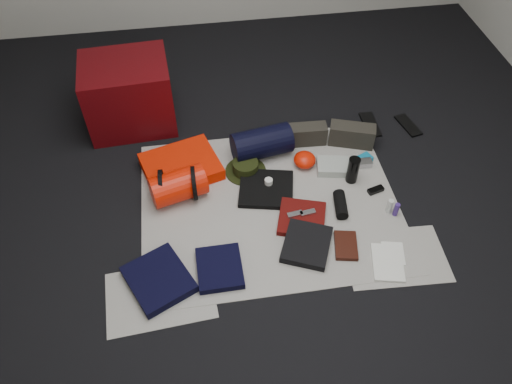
{
  "coord_description": "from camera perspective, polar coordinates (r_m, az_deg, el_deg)",
  "views": [
    {
      "loc": [
        -0.39,
        -1.99,
        2.4
      ],
      "look_at": [
        -0.08,
        0.03,
        0.1
      ],
      "focal_mm": 35.0,
      "sensor_mm": 36.0,
      "label": 1
    }
  ],
  "objects": [
    {
      "name": "map_booklet",
      "position": [
        2.97,
        14.81,
        -7.78
      ],
      "size": [
        0.22,
        0.28,
        0.01
      ],
      "primitive_type": "cube",
      "rotation": [
        0.0,
        0.0,
        -0.22
      ],
      "color": "silver",
      "rests_on": "newspaper_mat"
    },
    {
      "name": "water_bottle",
      "position": [
        3.27,
        11.02,
        2.48
      ],
      "size": [
        0.09,
        0.09,
        0.19
      ],
      "primitive_type": "cylinder",
      "rotation": [
        0.0,
        0.0,
        0.3
      ],
      "color": "black",
      "rests_on": "newspaper_mat"
    },
    {
      "name": "flip_flop_left",
      "position": [
        3.77,
        12.91,
        7.53
      ],
      "size": [
        0.1,
        0.27,
        0.01
      ],
      "primitive_type": "cube",
      "rotation": [
        0.0,
        0.0,
        -0.02
      ],
      "color": "black",
      "rests_on": "floor"
    },
    {
      "name": "speaker",
      "position": [
        3.13,
        9.64,
        -1.42
      ],
      "size": [
        0.1,
        0.2,
        0.07
      ],
      "primitive_type": "cylinder",
      "rotation": [
        1.57,
        0.0,
        -0.14
      ],
      "color": "black",
      "rests_on": "newspaper_mat"
    },
    {
      "name": "flip_flop_right",
      "position": [
        3.84,
        17.0,
        7.31
      ],
      "size": [
        0.14,
        0.26,
        0.01
      ],
      "primitive_type": "cube",
      "rotation": [
        0.0,
        0.0,
        0.22
      ],
      "color": "black",
      "rests_on": "floor"
    },
    {
      "name": "boonie_brim",
      "position": [
        3.33,
        -1.19,
        2.43
      ],
      "size": [
        0.34,
        0.34,
        0.01
      ],
      "primitive_type": "cylinder",
      "rotation": [
        0.0,
        0.0,
        -0.3
      ],
      "color": "black",
      "rests_on": "newspaper_mat"
    },
    {
      "name": "sleeping_pad",
      "position": [
        3.34,
        -8.55,
        2.9
      ],
      "size": [
        0.57,
        0.51,
        0.09
      ],
      "primitive_type": "cube",
      "rotation": [
        0.0,
        0.0,
        0.29
      ],
      "color": "red",
      "rests_on": "newspaper_mat"
    },
    {
      "name": "hiking_boot_left",
      "position": [
        3.51,
        5.7,
        6.56
      ],
      "size": [
        0.29,
        0.12,
        0.14
      ],
      "primitive_type": "cube",
      "rotation": [
        0.0,
        0.0,
        -0.05
      ],
      "color": "#2D2A23",
      "rests_on": "newspaper_mat"
    },
    {
      "name": "map_printout",
      "position": [
        3.02,
        15.4,
        -6.77
      ],
      "size": [
        0.16,
        0.18,
        0.01
      ],
      "primitive_type": "cube",
      "rotation": [
        0.0,
        0.0,
        -0.22
      ],
      "color": "silver",
      "rests_on": "newspaper_mat"
    },
    {
      "name": "hiking_boot_right",
      "position": [
        3.54,
        10.9,
        6.43
      ],
      "size": [
        0.33,
        0.21,
        0.15
      ],
      "primitive_type": "cube",
      "rotation": [
        0.0,
        0.0,
        -0.33
      ],
      "color": "#2D2A23",
      "rests_on": "newspaper_mat"
    },
    {
      "name": "sack_strap_left",
      "position": [
        3.15,
        -10.69,
        0.59
      ],
      "size": [
        0.02,
        0.22,
        0.22
      ],
      "primitive_type": "cylinder",
      "rotation": [
        0.0,
        1.57,
        0.0
      ],
      "color": "black",
      "rests_on": "newspaper_mat"
    },
    {
      "name": "trousers_charcoal",
      "position": [
        2.94,
        5.82,
        -5.98
      ],
      "size": [
        0.36,
        0.38,
        0.05
      ],
      "primitive_type": "cube",
      "rotation": [
        0.0,
        0.0,
        -0.41
      ],
      "color": "black",
      "rests_on": "newspaper_mat"
    },
    {
      "name": "toiletry_purple",
      "position": [
        3.17,
        15.73,
        -1.94
      ],
      "size": [
        0.04,
        0.04,
        0.09
      ],
      "primitive_type": "cylinder",
      "rotation": [
        0.0,
        0.0,
        -0.26
      ],
      "color": "navy",
      "rests_on": "newspaper_mat"
    },
    {
      "name": "trousers_navy_b",
      "position": [
        2.84,
        -4.18,
        -8.67
      ],
      "size": [
        0.25,
        0.29,
        0.04
      ],
      "primitive_type": "cube",
      "rotation": [
        0.0,
        0.0,
        0.01
      ],
      "color": "black",
      "rests_on": "newspaper_mat"
    },
    {
      "name": "first_aid_pouch",
      "position": [
        3.37,
        8.79,
        2.9
      ],
      "size": [
        0.24,
        0.19,
        0.05
      ],
      "primitive_type": "cube",
      "rotation": [
        0.0,
        0.0,
        -0.18
      ],
      "color": "#969C94",
      "rests_on": "newspaper_mat"
    },
    {
      "name": "paperback_book",
      "position": [
        2.97,
        10.23,
        -6.04
      ],
      "size": [
        0.17,
        0.22,
        0.03
      ],
      "primitive_type": "cube",
      "rotation": [
        0.0,
        0.0,
        -0.2
      ],
      "color": "black",
      "rests_on": "newspaper_mat"
    },
    {
      "name": "black_tshirt",
      "position": [
        3.2,
        1.18,
        0.36
      ],
      "size": [
        0.4,
        0.38,
        0.03
      ],
      "primitive_type": "cube",
      "rotation": [
        0.0,
        0.0,
        -0.21
      ],
      "color": "black",
      "rests_on": "newspaper_mat"
    },
    {
      "name": "newspaper_sheet_front_right",
      "position": [
        3.01,
        15.62,
        -7.12
      ],
      "size": [
        0.6,
        0.43,
        0.0
      ],
      "primitive_type": "cube",
      "rotation": [
        0.0,
        0.0,
        -0.05
      ],
      "color": "#B7B4A9",
      "rests_on": "floor"
    },
    {
      "name": "newspaper_sheet_front_left",
      "position": [
        2.82,
        -10.89,
        -11.53
      ],
      "size": [
        0.61,
        0.44,
        0.0
      ],
      "primitive_type": "cube",
      "rotation": [
        0.0,
        0.0,
        0.07
      ],
      "color": "#B7B4A9",
      "rests_on": "floor"
    },
    {
      "name": "sack_strap_right",
      "position": [
        3.14,
        -7.07,
        1.01
      ],
      "size": [
        0.03,
        0.22,
        0.22
      ],
      "primitive_type": "cylinder",
      "rotation": [
        0.0,
        1.57,
        0.0
      ],
      "color": "black",
      "rests_on": "newspaper_mat"
    },
    {
      "name": "red_cabinet",
      "position": [
        3.68,
        -14.33,
        10.8
      ],
      "size": [
        0.62,
        0.53,
        0.49
      ],
      "primitive_type": "cube",
      "rotation": [
        0.0,
        0.0,
        0.06
      ],
      "color": "#4B0509",
      "rests_on": "floor"
    },
    {
      "name": "trousers_navy_a",
      "position": [
        2.84,
        -11.04,
        -9.77
      ],
      "size": [
        0.43,
        0.45,
        0.05
      ],
      "primitive_type": "cube",
      "rotation": [
        0.0,
        0.0,
        0.45
      ],
      "color": "black",
      "rests_on": "newspaper_mat"
    },
    {
      "name": "tape_roll",
      "position": [
        3.2,
        1.45,
        1.21
      ],
      "size": [
        0.05,
        0.05,
        0.04
      ],
      "primitive_type": "cylinder",
      "color": "beige",
      "rests_on": "black_tshirt"
    },
    {
      "name": "key_cluster",
      "position": [
        2.84,
        -9.51,
        -10.25
      ],
      "size": [
        0.07,
        0.07,
        0.01
      ],
      "primitive_type": "cube",
      "rotation": [
        0.0,
        0.0,
        0.15
      ],
      "color": "#ADAEB2",
      "rests_on": "newspaper_mat"
    },
    {
      "name": "floor",
      "position": [
        3.15,
        1.58,
        -1.56
      ],
      "size": [
        4.5,
        4.5,
        0.02
      ],
      "primitive_type": "cube",
      "color": "black",
      "rests_on": "ground"
    },
    {
      "name": "energy_bar_a",
      "position": [
        3.04,
        4.47,
        -2.53
      ],
      "size": [
        0.1,
        0.05,
        0.01
      ],
      "primitive_type": "cube",
      "rotation": [
        0.0,
        0.0,
        0.14
      ],
      "color": "#ADAEB2",
      "rests_on": "red_shirt"
    },
    {
      "name": "cyan_case",
      "position": [
        3.46,
        12.18,
        3.67
      ],
      "size": [
        0.14,
        0.11,
        0.04
      ],
      "primitive_type": "cube",
      "rotation": [
        0.0,
        0.0,
        0.42
      ],
      "color": "#0F6E96",
      "rests_on": "newspaper_mat"
    },
    {
      "name": "compact_camera",
      "position": [
        3.43,
        12.21,
        3.24
      ],
      "size": [
        0.11,
        0.07,
        0.04
      ],
      "primitive_type": "cube",
      "rotation": [
        0.0,
        0.0,
        -0.04
      ],
      "color": "#ADAEB2",
      "rests_on": "newspaper_mat"
    },
    {
      "name": "boonie_crown",
      "position": [
        3.3,
        -1.2,
        2.92
      ],
      "size": [
        0.17,
        0.17,
        0.07
      ],
      "primitive_type": "cylinder",
      "color": "black",
      "rests_on": "boonie_brim"
    },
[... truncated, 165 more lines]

